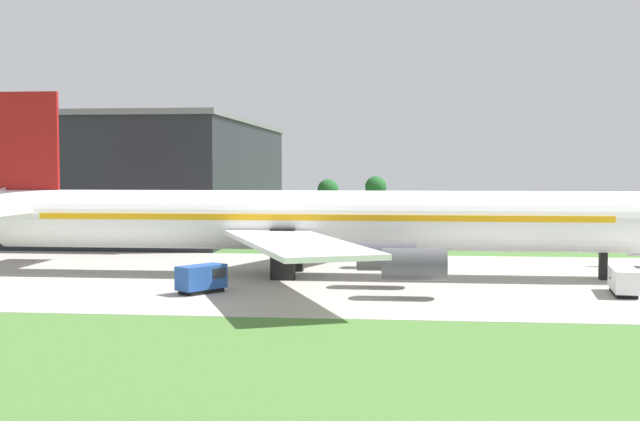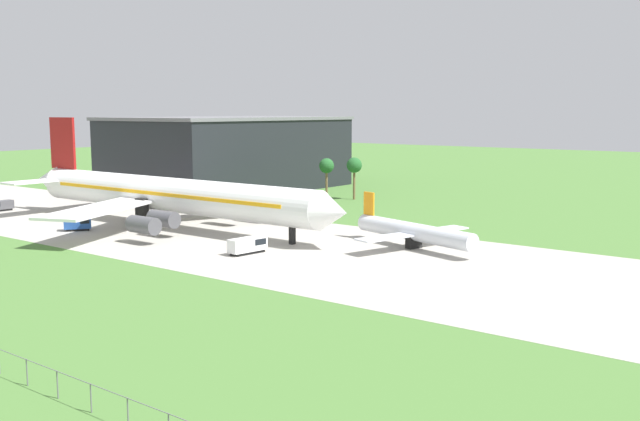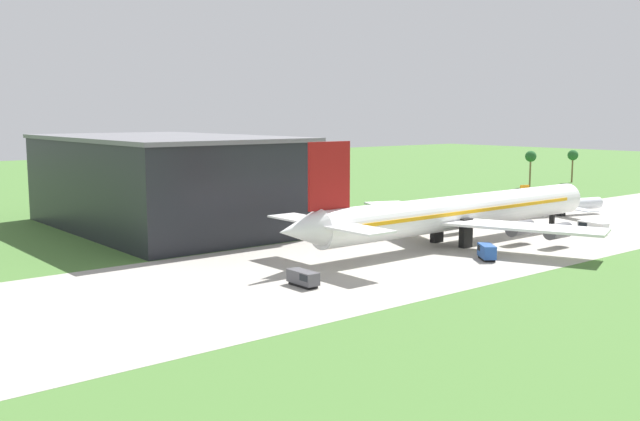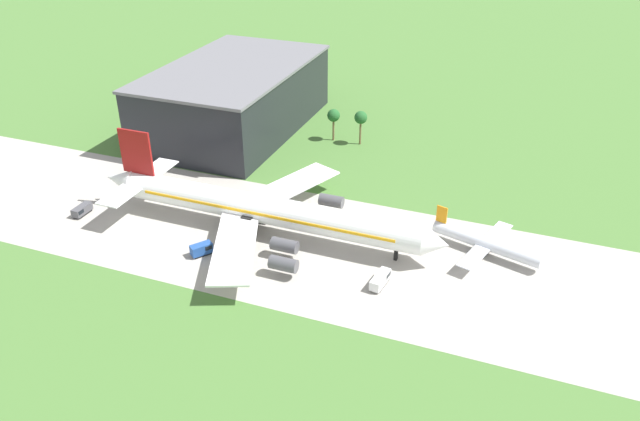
{
  "view_description": "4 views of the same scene",
  "coord_description": "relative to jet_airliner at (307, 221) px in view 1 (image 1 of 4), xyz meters",
  "views": [
    {
      "loc": [
        -36.44,
        -80.53,
        11.14
      ],
      "look_at": [
        -45.02,
        1.54,
        6.79
      ],
      "focal_mm": 45.0,
      "sensor_mm": 36.0,
      "label": 1
    },
    {
      "loc": [
        52.72,
        -82.61,
        20.6
      ],
      "look_at": [
        -11.16,
        1.54,
        5.79
      ],
      "focal_mm": 40.0,
      "sensor_mm": 36.0,
      "label": 2
    },
    {
      "loc": [
        -146.64,
        -81.89,
        23.36
      ],
      "look_at": [
        -78.89,
        1.54,
        8.85
      ],
      "focal_mm": 40.0,
      "sensor_mm": 36.0,
      "label": 3
    },
    {
      "loc": [
        6.61,
        -102.08,
        72.07
      ],
      "look_at": [
        -34.42,
        5.0,
        6.0
      ],
      "focal_mm": 35.0,
      "sensor_mm": 36.0,
      "label": 4
    }
  ],
  "objects": [
    {
      "name": "jet_airliner",
      "position": [
        0.0,
        0.0,
        0.0
      ],
      "size": [
        80.31,
        54.59,
        19.29
      ],
      "color": "white",
      "rests_on": "ground_plane"
    },
    {
      "name": "baggage_tug",
      "position": [
        -7.93,
        -12.49,
        -4.38
      ],
      "size": [
        4.25,
        4.76,
        2.51
      ],
      "color": "black",
      "rests_on": "ground_plane"
    },
    {
      "name": "catering_van",
      "position": [
        29.24,
        -9.37,
        -4.46
      ],
      "size": [
        2.76,
        6.22,
        2.35
      ],
      "color": "black",
      "rests_on": "ground_plane"
    },
    {
      "name": "terminal_building",
      "position": [
        -33.05,
        50.87,
        3.79
      ],
      "size": [
        36.72,
        61.2,
        19.03
      ],
      "color": "black",
      "rests_on": "ground_plane"
    }
  ]
}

